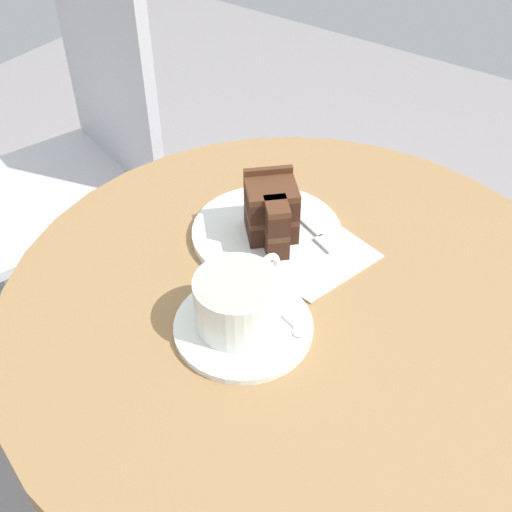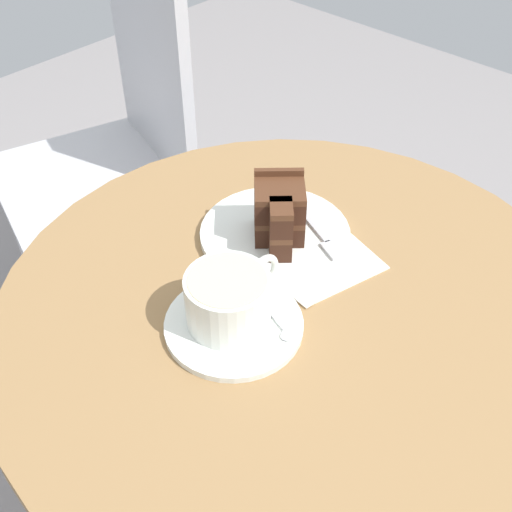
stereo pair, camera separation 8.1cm
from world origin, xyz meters
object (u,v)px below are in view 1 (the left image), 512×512
at_px(saucer, 243,326).
at_px(cafe_chair, 80,143).
at_px(napkin, 309,254).
at_px(cake_plate, 267,233).
at_px(teaspoon, 285,317).
at_px(coffee_cup, 238,300).
at_px(fork, 312,229).
at_px(cake_slice, 272,212).

distance_m(saucer, cafe_chair, 0.76).
bearing_deg(napkin, cafe_chair, 76.05).
distance_m(cake_plate, napkin, 0.07).
distance_m(teaspoon, cafe_chair, 0.77).
distance_m(coffee_cup, cafe_chair, 0.76).
relative_size(fork, napkin, 0.82).
bearing_deg(fork, coffee_cup, -62.89).
bearing_deg(teaspoon, napkin, 125.72).
height_order(teaspoon, napkin, teaspoon).
bearing_deg(cafe_chair, fork, 5.79).
bearing_deg(fork, napkin, -40.71).
relative_size(saucer, fork, 1.21).
bearing_deg(coffee_cup, teaspoon, -50.90).
xyz_separation_m(teaspoon, napkin, (0.12, 0.04, -0.01)).
xyz_separation_m(teaspoon, cake_plate, (0.12, 0.11, -0.01)).
height_order(saucer, coffee_cup, coffee_cup).
distance_m(saucer, cake_slice, 0.17).
distance_m(teaspoon, cake_slice, 0.16).
relative_size(teaspoon, napkin, 0.59).
height_order(saucer, napkin, saucer).
height_order(cake_slice, fork, cake_slice).
distance_m(coffee_cup, teaspoon, 0.06).
relative_size(cake_slice, fork, 0.71).
bearing_deg(napkin, fork, 26.81).
relative_size(cake_plate, fork, 1.51).
height_order(coffee_cup, cafe_chair, cafe_chair).
relative_size(cake_plate, cake_slice, 2.11).
xyz_separation_m(saucer, coffee_cup, (0.00, 0.01, 0.04)).
bearing_deg(cake_slice, fork, -45.34).
xyz_separation_m(teaspoon, cafe_chair, (0.29, 0.70, -0.16)).
distance_m(cake_slice, fork, 0.07).
bearing_deg(fork, saucer, -60.60).
bearing_deg(saucer, coffee_cup, 77.14).
relative_size(coffee_cup, teaspoon, 1.39).
xyz_separation_m(napkin, cafe_chair, (0.16, 0.66, -0.15)).
bearing_deg(napkin, coffee_cup, 179.39).
height_order(saucer, cafe_chair, cafe_chair).
height_order(teaspoon, cafe_chair, cafe_chair).
relative_size(coffee_cup, cake_plate, 0.66).
relative_size(fork, cafe_chair, 0.15).
xyz_separation_m(coffee_cup, fork, (0.19, 0.02, -0.03)).
distance_m(cake_slice, napkin, 0.08).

